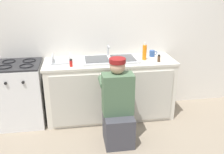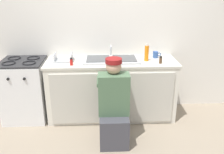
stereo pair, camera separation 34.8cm
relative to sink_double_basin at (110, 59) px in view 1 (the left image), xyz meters
name	(u,v)px [view 1 (the left image)]	position (x,y,z in m)	size (l,w,h in m)	color
ground_plane	(113,125)	(0.00, -0.30, -0.90)	(12.00, 12.00, 0.00)	gray
back_wall	(106,31)	(0.00, 0.35, 0.35)	(6.00, 0.10, 2.50)	silver
counter_cabinet	(110,90)	(0.00, -0.01, -0.48)	(1.86, 0.62, 0.85)	silver
countertop	(110,62)	(0.00, 0.00, -0.03)	(1.90, 0.62, 0.03)	beige
sink_double_basin	(110,59)	(0.00, 0.00, 0.00)	(0.80, 0.44, 0.19)	silver
stove_range	(22,94)	(-1.28, 0.00, -0.45)	(0.61, 0.62, 0.91)	white
plumber_person	(118,109)	(0.00, -0.69, -0.44)	(0.42, 0.61, 1.10)	#3F3F47
spice_bottle_red	(71,63)	(-0.55, -0.19, 0.03)	(0.04, 0.04, 0.10)	red
soap_bottle_orange	(145,52)	(0.50, -0.03, 0.09)	(0.06, 0.06, 0.25)	orange
dish_rack_tray	(62,61)	(-0.69, 0.02, 0.01)	(0.28, 0.22, 0.11)	#B2B7BC
spice_bottle_pepper	(159,58)	(0.68, -0.16, 0.03)	(0.04, 0.04, 0.10)	#513823
coffee_mug	(152,53)	(0.67, 0.12, 0.03)	(0.13, 0.08, 0.09)	#335699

